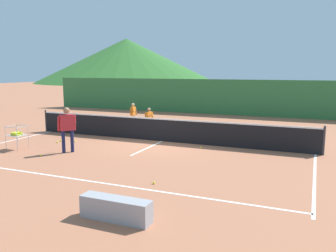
{
  "coord_description": "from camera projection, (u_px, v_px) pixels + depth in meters",
  "views": [
    {
      "loc": [
        5.87,
        -13.2,
        2.98
      ],
      "look_at": [
        0.81,
        -1.28,
        0.89
      ],
      "focal_mm": 37.34,
      "sensor_mm": 36.0,
      "label": 1
    }
  ],
  "objects": [
    {
      "name": "student_0",
      "position": [
        133.0,
        113.0,
        18.43
      ],
      "size": [
        0.44,
        0.59,
        1.25
      ],
      "color": "silver",
      "rests_on": "ground"
    },
    {
      "name": "hill_0",
      "position": [
        127.0,
        61.0,
        84.04
      ],
      "size": [
        43.08,
        43.08,
        10.36
      ],
      "primitive_type": "cone",
      "color": "#2D6628",
      "rests_on": "ground"
    },
    {
      "name": "line_sideline_west",
      "position": [
        51.0,
        132.0,
        17.04
      ],
      "size": [
        0.08,
        11.92,
        0.01
      ],
      "primitive_type": "cube",
      "color": "white",
      "rests_on": "ground"
    },
    {
      "name": "student_1",
      "position": [
        149.0,
        118.0,
        16.27
      ],
      "size": [
        0.41,
        0.67,
        1.24
      ],
      "color": "black",
      "rests_on": "ground"
    },
    {
      "name": "tennis_net",
      "position": [
        162.0,
        130.0,
        14.66
      ],
      "size": [
        12.52,
        0.08,
        1.05
      ],
      "color": "#333338",
      "rests_on": "ground"
    },
    {
      "name": "tennis_ball_3",
      "position": [
        57.0,
        142.0,
        14.41
      ],
      "size": [
        0.07,
        0.07,
        0.07
      ],
      "primitive_type": "sphere",
      "color": "yellow",
      "rests_on": "ground"
    },
    {
      "name": "ground_plane",
      "position": [
        162.0,
        141.0,
        14.73
      ],
      "size": [
        120.0,
        120.0,
        0.0
      ],
      "primitive_type": "plane",
      "color": "#A86647"
    },
    {
      "name": "tennis_ball_1",
      "position": [
        201.0,
        148.0,
        13.36
      ],
      "size": [
        0.07,
        0.07,
        0.07
      ],
      "primitive_type": "sphere",
      "color": "yellow",
      "rests_on": "ground"
    },
    {
      "name": "windscreen_fence",
      "position": [
        221.0,
        97.0,
        23.39
      ],
      "size": [
        26.28,
        0.08,
        2.36
      ],
      "primitive_type": "cube",
      "color": "#33753D",
      "rests_on": "ground"
    },
    {
      "name": "tennis_ball_5",
      "position": [
        154.0,
        183.0,
        9.2
      ],
      "size": [
        0.07,
        0.07,
        0.07
      ],
      "primitive_type": "sphere",
      "color": "yellow",
      "rests_on": "ground"
    },
    {
      "name": "tennis_ball_2",
      "position": [
        75.0,
        141.0,
        14.57
      ],
      "size": [
        0.07,
        0.07,
        0.07
      ],
      "primitive_type": "sphere",
      "color": "yellow",
      "rests_on": "ground"
    },
    {
      "name": "ball_cart",
      "position": [
        17.0,
        134.0,
        13.13
      ],
      "size": [
        0.58,
        0.58,
        0.9
      ],
      "color": "#B7B7BC",
      "rests_on": "ground"
    },
    {
      "name": "line_baseline_far",
      "position": [
        206.0,
        121.0,
        20.42
      ],
      "size": [
        11.95,
        0.08,
        0.01
      ],
      "primitive_type": "cube",
      "color": "white",
      "rests_on": "ground"
    },
    {
      "name": "courtside_bench",
      "position": [
        116.0,
        209.0,
        6.97
      ],
      "size": [
        1.5,
        0.36,
        0.46
      ],
      "primitive_type": "cube",
      "color": "#99999E",
      "rests_on": "ground"
    },
    {
      "name": "line_sideline_east",
      "position": [
        315.0,
        154.0,
        12.43
      ],
      "size": [
        0.08,
        11.92,
        0.01
      ],
      "primitive_type": "cube",
      "color": "white",
      "rests_on": "ground"
    },
    {
      "name": "line_baseline_near",
      "position": [
        79.0,
        179.0,
        9.58
      ],
      "size": [
        11.95,
        0.08,
        0.01
      ],
      "primitive_type": "cube",
      "color": "white",
      "rests_on": "ground"
    },
    {
      "name": "line_service_center",
      "position": [
        162.0,
        141.0,
        14.73
      ],
      "size": [
        0.08,
        5.5,
        0.01
      ],
      "primitive_type": "cube",
      "color": "white",
      "rests_on": "ground"
    },
    {
      "name": "tennis_ball_0",
      "position": [
        41.0,
        155.0,
        12.15
      ],
      "size": [
        0.07,
        0.07,
        0.07
      ],
      "primitive_type": "sphere",
      "color": "yellow",
      "rests_on": "ground"
    },
    {
      "name": "tennis_ball_4",
      "position": [
        61.0,
        140.0,
        14.73
      ],
      "size": [
        0.07,
        0.07,
        0.07
      ],
      "primitive_type": "sphere",
      "color": "yellow",
      "rests_on": "ground"
    },
    {
      "name": "instructor",
      "position": [
        67.0,
        126.0,
        12.6
      ],
      "size": [
        0.58,
        0.81,
        1.65
      ],
      "color": "#191E4C",
      "rests_on": "ground"
    }
  ]
}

